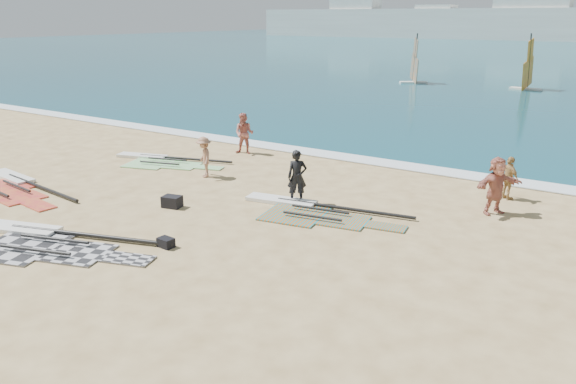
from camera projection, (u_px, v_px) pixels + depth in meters
The scene contains 16 objects.
ground at pixel (160, 259), 14.56m from camera, with size 300.00×300.00×0.00m, color #D4B57C.
surf_line at pixel (366, 161), 24.38m from camera, with size 300.00×1.20×0.04m, color white.
far_town at pixel (548, 22), 141.19m from camera, with size 160.00×8.00×12.00m.
rig_grey at pixel (42, 240), 15.68m from camera, with size 6.51×3.63×0.20m.
rig_green at pixel (159, 161), 24.26m from camera, with size 5.54×3.01×0.20m.
rig_orange at pixel (307, 210), 18.09m from camera, with size 5.83×2.69×0.20m.
rig_red at pixel (13, 186), 20.65m from camera, with size 6.10×2.75×0.20m.
gear_bag_near at pixel (172, 202), 18.43m from camera, with size 0.60×0.44×0.38m, color black.
gear_bag_far at pixel (166, 243), 15.26m from camera, with size 0.44×0.31×0.26m, color black.
person_wetsuit at pixel (297, 177), 18.70m from camera, with size 0.66×0.43×1.80m, color black.
beachgoer_left at pixel (244, 134), 25.42m from camera, with size 0.91×0.71×1.86m, color #BA665A.
beachgoer_mid at pixel (204, 157), 21.74m from camera, with size 1.03×0.59×1.59m, color #A27256.
beachgoer_back at pixel (509, 178), 19.08m from camera, with size 0.88×0.37×1.50m, color #AD864E.
beachgoer_right at pixel (496, 186), 17.64m from camera, with size 1.72×0.55×1.85m, color #B66B58.
windsurfer_left at pixel (414, 69), 52.15m from camera, with size 2.50×2.60×4.59m.
windsurfer_centre at pixel (528, 74), 47.38m from camera, with size 2.64×3.17×4.73m.
Camera 1 is at (10.11, -9.37, 6.02)m, focal length 35.00 mm.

